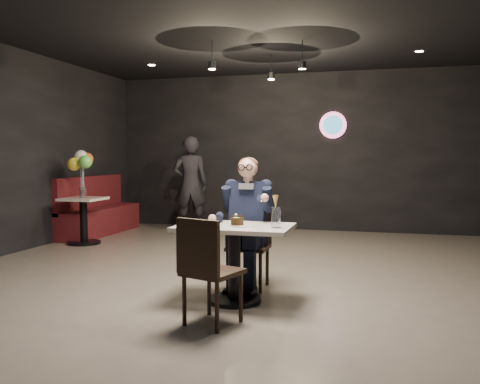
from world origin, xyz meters
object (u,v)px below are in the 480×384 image
(side_table, at_px, (84,220))
(balloon_vase, at_px, (83,193))
(chair_near, at_px, (213,270))
(seated_man, at_px, (248,221))
(booth_bench, at_px, (100,205))
(main_table, at_px, (234,264))
(passerby, at_px, (190,184))
(chair_far, at_px, (248,245))
(sundae_glass, at_px, (276,217))

(side_table, height_order, balloon_vase, balloon_vase)
(chair_near, bearing_deg, side_table, 154.33)
(seated_man, bearing_deg, side_table, 148.69)
(side_table, bearing_deg, balloon_vase, 0.00)
(chair_near, height_order, booth_bench, booth_bench)
(main_table, xyz_separation_m, balloon_vase, (-3.25, 2.53, 0.46))
(main_table, distance_m, passerby, 4.80)
(chair_near, relative_size, passerby, 0.51)
(chair_far, bearing_deg, passerby, 119.07)
(main_table, bearing_deg, chair_far, 90.00)
(main_table, relative_size, seated_man, 0.76)
(sundae_glass, relative_size, balloon_vase, 1.18)
(sundae_glass, height_order, balloon_vase, sundae_glass)
(main_table, distance_m, balloon_vase, 4.15)
(chair_near, distance_m, booth_bench, 5.50)
(chair_near, bearing_deg, booth_bench, 149.08)
(chair_far, height_order, seated_man, seated_man)
(seated_man, bearing_deg, balloon_vase, 148.69)
(chair_far, xyz_separation_m, booth_bench, (-3.55, 2.98, 0.07))
(chair_near, bearing_deg, seated_man, 108.83)
(main_table, relative_size, chair_near, 1.20)
(main_table, height_order, balloon_vase, balloon_vase)
(main_table, bearing_deg, booth_bench, 135.20)
(side_table, bearing_deg, seated_man, -31.31)
(booth_bench, relative_size, balloon_vase, 12.87)
(sundae_glass, bearing_deg, side_table, 144.84)
(main_table, bearing_deg, passerby, 115.86)
(seated_man, distance_m, balloon_vase, 3.81)
(sundae_glass, relative_size, side_table, 0.25)
(main_table, distance_m, chair_near, 0.67)
(chair_near, bearing_deg, chair_far, 108.83)
(booth_bench, height_order, balloon_vase, booth_bench)
(sundae_glass, bearing_deg, main_table, 172.22)
(chair_far, height_order, booth_bench, booth_bench)
(sundae_glass, height_order, passerby, passerby)
(main_table, relative_size, sundae_glass, 5.69)
(chair_far, relative_size, passerby, 0.51)
(side_table, distance_m, balloon_vase, 0.45)
(seated_man, xyz_separation_m, booth_bench, (-3.55, 2.98, -0.19))
(side_table, bearing_deg, chair_near, -44.50)
(seated_man, bearing_deg, chair_near, -90.00)
(seated_man, height_order, booth_bench, seated_man)
(chair_far, distance_m, sundae_glass, 0.83)
(booth_bench, distance_m, side_table, 1.05)
(side_table, distance_m, passerby, 2.18)
(chair_far, height_order, sundae_glass, sundae_glass)
(booth_bench, bearing_deg, sundae_glass, -42.08)
(side_table, bearing_deg, sundae_glass, -35.16)
(main_table, distance_m, seated_man, 0.65)
(passerby, bearing_deg, chair_near, 95.51)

